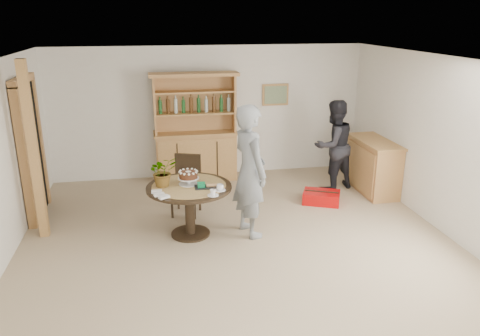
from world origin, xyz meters
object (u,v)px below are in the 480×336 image
hutch (196,144)px  red_suitcase (321,197)px  sideboard (373,166)px  dining_table (189,196)px  adult_person (333,145)px  teen_boy (250,171)px  dining_chair (187,181)px

hutch → red_suitcase: bearing=-39.8°
sideboard → dining_table: sideboard is taller
dining_table → adult_person: (2.70, 1.42, 0.21)m
teen_boy → adult_person: 2.40m
sideboard → hutch: bearing=157.8°
teen_boy → adult_person: (1.85, 1.52, -0.13)m
sideboard → red_suitcase: sideboard is taller
sideboard → dining_chair: size_ratio=1.33×
adult_person → sideboard: bearing=140.3°
adult_person → dining_table: bearing=9.1°
dining_chair → adult_person: adult_person is taller
dining_chair → hutch: bearing=98.2°
dining_table → dining_chair: (0.03, 0.83, -0.07)m
dining_table → teen_boy: size_ratio=0.63×
dining_table → adult_person: bearing=27.8°
hutch → adult_person: 2.57m
red_suitcase → adult_person: bearing=81.3°
hutch → dining_chair: size_ratio=2.16×
hutch → red_suitcase: hutch is taller
adult_person → red_suitcase: size_ratio=2.29×
sideboard → red_suitcase: bearing=-160.7°
dining_table → sideboard: bearing=19.1°
teen_boy → hutch: bearing=-4.8°
dining_chair → adult_person: size_ratio=0.58×
teen_boy → red_suitcase: 1.88m
dining_table → dining_chair: dining_chair is taller
dining_table → adult_person: adult_person is taller
adult_person → dining_chair: bearing=-6.1°
sideboard → dining_table: 3.57m
red_suitcase → dining_table: bearing=-136.5°
dining_chair → dining_table: bearing=-72.7°
hutch → red_suitcase: 2.60m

